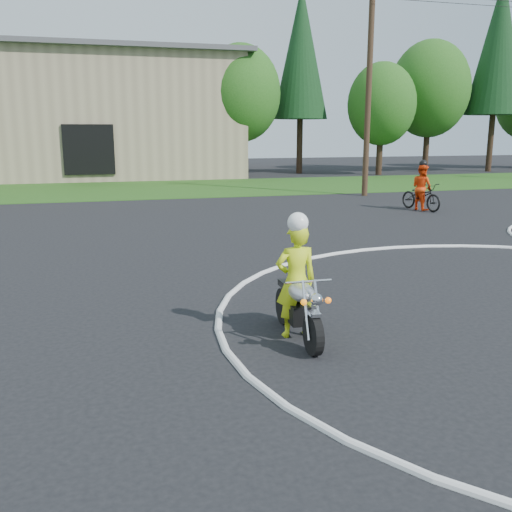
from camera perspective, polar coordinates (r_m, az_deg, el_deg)
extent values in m
cube|color=#1E4714|center=(32.60, -1.94, 6.94)|extent=(120.00, 10.00, 0.02)
cylinder|color=black|center=(8.15, 5.75, -7.85)|extent=(0.13, 0.60, 0.60)
cylinder|color=black|center=(9.40, 2.82, -5.03)|extent=(0.13, 0.60, 0.60)
cube|color=black|center=(8.78, 4.09, -5.63)|extent=(0.29, 0.55, 0.30)
ellipsoid|color=silver|center=(8.49, 4.55, -3.60)|extent=(0.37, 0.64, 0.28)
cube|color=black|center=(8.96, 3.51, -3.00)|extent=(0.27, 0.60, 0.10)
cylinder|color=white|center=(8.08, 5.01, -5.41)|extent=(0.05, 0.36, 0.80)
cylinder|color=silver|center=(8.14, 6.20, -5.30)|extent=(0.05, 0.36, 0.80)
cube|color=silver|center=(8.03, 5.85, -5.77)|extent=(0.14, 0.22, 0.05)
cylinder|color=silver|center=(8.16, 5.26, -2.55)|extent=(0.70, 0.05, 0.04)
sphere|color=silver|center=(7.89, 6.08, -4.36)|extent=(0.18, 0.18, 0.18)
sphere|color=orange|center=(7.86, 4.80, -4.63)|extent=(0.09, 0.09, 0.09)
sphere|color=#E7600B|center=(7.98, 7.24, -4.42)|extent=(0.09, 0.09, 0.09)
cylinder|color=silver|center=(9.22, 4.23, -5.39)|extent=(0.09, 0.80, 0.08)
imported|color=#CBE317|center=(8.69, 4.02, -2.51)|extent=(0.65, 0.43, 1.76)
sphere|color=white|center=(8.46, 4.21, 3.33)|extent=(0.32, 0.32, 0.32)
imported|color=black|center=(23.83, 16.19, 5.74)|extent=(1.17, 2.18, 1.09)
imported|color=#EF3D0C|center=(23.80, 16.24, 6.60)|extent=(0.87, 1.01, 1.81)
sphere|color=black|center=(23.73, 16.38, 8.84)|extent=(0.31, 0.31, 0.31)
cone|color=orange|center=(10.83, 4.73, -3.51)|extent=(0.22, 0.22, 0.30)
cube|color=orange|center=(10.86, 4.72, -4.20)|extent=(0.24, 0.24, 0.03)
cube|color=black|center=(36.45, -16.38, 10.17)|extent=(3.00, 0.16, 3.00)
cylinder|color=#382619|center=(39.76, -1.54, 10.25)|extent=(0.44, 0.44, 3.24)
ellipsoid|color=#1E5116|center=(39.80, -1.57, 15.96)|extent=(5.40, 5.40, 6.48)
cylinder|color=#382619|center=(43.12, 4.38, 10.87)|extent=(0.44, 0.44, 3.96)
cone|color=black|center=(43.46, 4.53, 19.67)|extent=(3.96, 3.96, 9.35)
cylinder|color=#382619|center=(42.40, 12.23, 9.87)|extent=(0.44, 0.44, 2.88)
ellipsoid|color=#1E5116|center=(42.41, 12.46, 14.63)|extent=(4.80, 4.80, 5.76)
cylinder|color=#382619|center=(46.61, 16.64, 10.29)|extent=(0.44, 0.44, 3.60)
ellipsoid|color=#1E5116|center=(46.70, 16.98, 15.68)|extent=(6.00, 6.00, 7.20)
cylinder|color=#382619|center=(48.64, 22.38, 10.37)|extent=(0.44, 0.44, 4.32)
cone|color=black|center=(49.03, 23.12, 18.86)|extent=(4.32, 4.32, 10.20)
cylinder|color=#382619|center=(39.97, -7.54, 9.91)|extent=(0.44, 0.44, 2.88)
ellipsoid|color=#1E5116|center=(39.98, -7.69, 14.95)|extent=(4.80, 4.80, 5.76)
cylinder|color=#473321|center=(28.56, 11.20, 15.97)|extent=(0.28, 0.28, 10.00)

